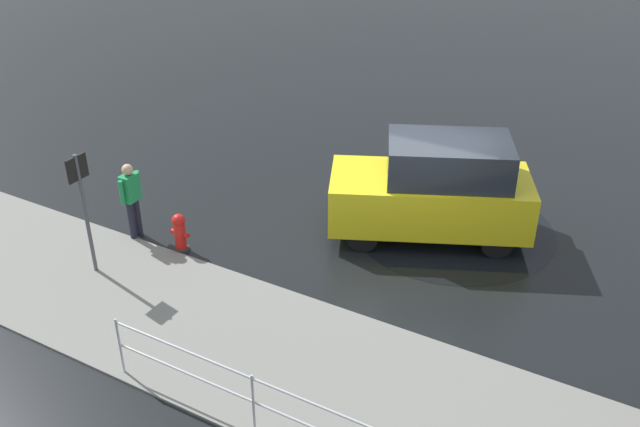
{
  "coord_description": "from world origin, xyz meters",
  "views": [
    {
      "loc": [
        -4.36,
        11.34,
        7.56
      ],
      "look_at": [
        1.34,
        1.24,
        0.9
      ],
      "focal_mm": 40.0,
      "sensor_mm": 36.0,
      "label": 1
    }
  ],
  "objects_px": {
    "fire_hydrant": "(180,233)",
    "moving_hatchback": "(435,189)",
    "pedestrian": "(131,195)",
    "sign_post": "(83,197)"
  },
  "relations": [
    {
      "from": "pedestrian",
      "to": "sign_post",
      "type": "bearing_deg",
      "value": 97.83
    },
    {
      "from": "fire_hydrant",
      "to": "pedestrian",
      "type": "bearing_deg",
      "value": 2.84
    },
    {
      "from": "moving_hatchback",
      "to": "sign_post",
      "type": "distance_m",
      "value": 6.59
    },
    {
      "from": "fire_hydrant",
      "to": "sign_post",
      "type": "height_order",
      "value": "sign_post"
    },
    {
      "from": "pedestrian",
      "to": "fire_hydrant",
      "type": "bearing_deg",
      "value": -177.16
    },
    {
      "from": "fire_hydrant",
      "to": "moving_hatchback",
      "type": "bearing_deg",
      "value": -143.55
    },
    {
      "from": "moving_hatchback",
      "to": "fire_hydrant",
      "type": "relative_size",
      "value": 5.3
    },
    {
      "from": "fire_hydrant",
      "to": "sign_post",
      "type": "distance_m",
      "value": 2.02
    },
    {
      "from": "sign_post",
      "to": "moving_hatchback",
      "type": "bearing_deg",
      "value": -138.67
    },
    {
      "from": "fire_hydrant",
      "to": "pedestrian",
      "type": "distance_m",
      "value": 1.23
    }
  ]
}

